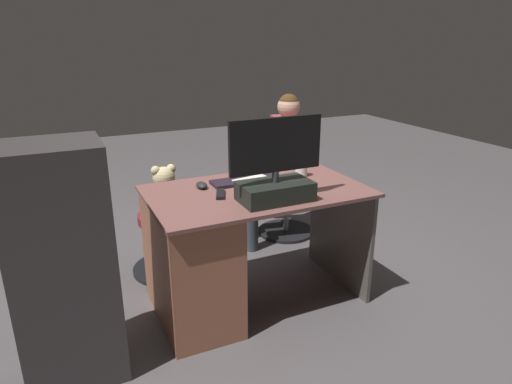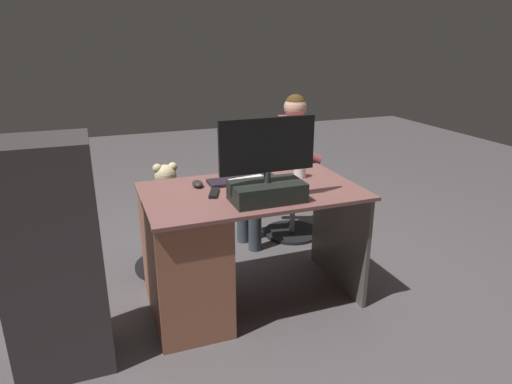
# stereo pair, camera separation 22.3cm
# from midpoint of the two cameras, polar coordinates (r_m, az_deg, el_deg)

# --- Properties ---
(ground_plane) EXTENTS (10.00, 10.00, 0.00)m
(ground_plane) POSITION_cam_midpoint_polar(r_m,az_deg,el_deg) (3.17, -0.62, -10.22)
(ground_plane) COLOR #4F4A4C
(desk) EXTENTS (1.24, 0.74, 0.72)m
(desk) POSITION_cam_midpoint_polar(r_m,az_deg,el_deg) (2.62, -4.81, -7.58)
(desk) COLOR brown
(desk) RESTS_ON ground_plane
(monitor) EXTENTS (0.52, 0.22, 0.45)m
(monitor) POSITION_cam_midpoint_polar(r_m,az_deg,el_deg) (2.37, 4.10, 1.83)
(monitor) COLOR black
(monitor) RESTS_ON desk
(keyboard) EXTENTS (0.42, 0.14, 0.02)m
(keyboard) POSITION_cam_midpoint_polar(r_m,az_deg,el_deg) (2.72, 0.73, 1.49)
(keyboard) COLOR black
(keyboard) RESTS_ON desk
(computer_mouse) EXTENTS (0.06, 0.10, 0.04)m
(computer_mouse) POSITION_cam_midpoint_polar(r_m,az_deg,el_deg) (2.63, -5.01, 1.01)
(computer_mouse) COLOR #242424
(computer_mouse) RESTS_ON desk
(cup) EXTENTS (0.07, 0.07, 0.11)m
(cup) POSITION_cam_midpoint_polar(r_m,az_deg,el_deg) (2.82, 7.84, 2.88)
(cup) COLOR white
(cup) RESTS_ON desk
(tv_remote) EXTENTS (0.10, 0.16, 0.02)m
(tv_remote) POSITION_cam_midpoint_polar(r_m,az_deg,el_deg) (2.50, -2.79, -0.15)
(tv_remote) COLOR black
(tv_remote) RESTS_ON desk
(notebook_binder) EXTENTS (0.26, 0.33, 0.02)m
(notebook_binder) POSITION_cam_midpoint_polar(r_m,az_deg,el_deg) (2.62, 2.49, 0.84)
(notebook_binder) COLOR silver
(notebook_binder) RESTS_ON desk
(office_chair_teddy) EXTENTS (0.51, 0.51, 0.43)m
(office_chair_teddy) POSITION_cam_midpoint_polar(r_m,az_deg,el_deg) (3.20, -8.88, -5.57)
(office_chair_teddy) COLOR black
(office_chair_teddy) RESTS_ON ground_plane
(teddy_bear) EXTENTS (0.24, 0.24, 0.34)m
(teddy_bear) POSITION_cam_midpoint_polar(r_m,az_deg,el_deg) (3.08, -9.25, 0.32)
(teddy_bear) COLOR #CEBC8A
(teddy_bear) RESTS_ON office_chair_teddy
(visitor_chair) EXTENTS (0.46, 0.46, 0.43)m
(visitor_chair) POSITION_cam_midpoint_polar(r_m,az_deg,el_deg) (3.69, 6.36, -1.79)
(visitor_chair) COLOR black
(visitor_chair) RESTS_ON ground_plane
(person) EXTENTS (0.60, 0.54, 1.14)m
(person) POSITION_cam_midpoint_polar(r_m,az_deg,el_deg) (3.51, 5.40, 4.15)
(person) COLOR #8D3C44
(person) RESTS_ON ground_plane
(equipment_rack) EXTENTS (0.44, 0.36, 1.14)m
(equipment_rack) POSITION_cam_midpoint_polar(r_m,az_deg,el_deg) (2.28, -21.71, -8.00)
(equipment_rack) COLOR #353031
(equipment_rack) RESTS_ON ground_plane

